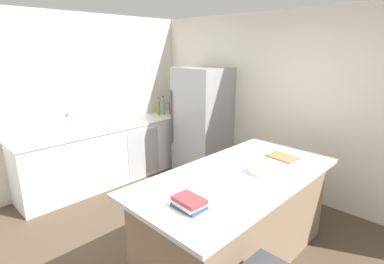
# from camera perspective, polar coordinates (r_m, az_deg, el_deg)

# --- Properties ---
(ground_plane) EXTENTS (7.20, 7.20, 0.00)m
(ground_plane) POSITION_cam_1_polar(r_m,az_deg,el_deg) (3.33, -4.15, -23.03)
(ground_plane) COLOR #4C3D2D
(wall_rear) EXTENTS (6.00, 0.10, 2.60)m
(wall_rear) POSITION_cam_1_polar(r_m,az_deg,el_deg) (4.47, 17.77, 4.97)
(wall_rear) COLOR silver
(wall_rear) RESTS_ON ground_plane
(wall_left) EXTENTS (0.10, 6.00, 2.60)m
(wall_left) POSITION_cam_1_polar(r_m,az_deg,el_deg) (4.80, -24.29, 5.03)
(wall_left) COLOR silver
(wall_left) RESTS_ON ground_plane
(counter_run_left) EXTENTS (0.63, 2.96, 0.92)m
(counter_run_left) POSITION_cam_1_polar(r_m,az_deg,el_deg) (4.96, -14.84, -3.83)
(counter_run_left) COLOR white
(counter_run_left) RESTS_ON ground_plane
(kitchen_island) EXTENTS (1.07, 2.19, 0.93)m
(kitchen_island) POSITION_cam_1_polar(r_m,az_deg,el_deg) (3.09, 8.68, -15.87)
(kitchen_island) COLOR #8E755B
(kitchen_island) RESTS_ON ground_plane
(refrigerator) EXTENTS (0.78, 0.76, 1.80)m
(refrigerator) POSITION_cam_1_polar(r_m,az_deg,el_deg) (4.92, 2.05, 1.89)
(refrigerator) COLOR #93969B
(refrigerator) RESTS_ON ground_plane
(sink_faucet) EXTENTS (0.15, 0.05, 0.30)m
(sink_faucet) POSITION_cam_1_polar(r_m,az_deg,el_deg) (4.68, -19.22, 2.48)
(sink_faucet) COLOR silver
(sink_faucet) RESTS_ON counter_run_left
(flower_vase) EXTENTS (0.08, 0.08, 0.30)m
(flower_vase) POSITION_cam_1_polar(r_m,az_deg,el_deg) (4.51, -22.82, 0.95)
(flower_vase) COLOR silver
(flower_vase) RESTS_ON counter_run_left
(paper_towel_roll) EXTENTS (0.14, 0.14, 0.31)m
(paper_towel_roll) POSITION_cam_1_polar(r_m,az_deg,el_deg) (4.76, -15.57, 2.72)
(paper_towel_roll) COLOR gray
(paper_towel_roll) RESTS_ON counter_run_left
(whiskey_bottle) EXTENTS (0.09, 0.09, 0.28)m
(whiskey_bottle) POSITION_cam_1_polar(r_m,az_deg,el_deg) (5.53, -2.64, 4.80)
(whiskey_bottle) COLOR brown
(whiskey_bottle) RESTS_ON counter_run_left
(wine_bottle) EXTENTS (0.08, 0.08, 0.41)m
(wine_bottle) POSITION_cam_1_polar(r_m,az_deg,el_deg) (5.47, -3.60, 5.30)
(wine_bottle) COLOR #19381E
(wine_bottle) RESTS_ON counter_run_left
(vinegar_bottle) EXTENTS (0.06, 0.06, 0.31)m
(vinegar_bottle) POSITION_cam_1_polar(r_m,az_deg,el_deg) (5.42, -4.13, 4.70)
(vinegar_bottle) COLOR #994C23
(vinegar_bottle) RESTS_ON counter_run_left
(gin_bottle) EXTENTS (0.08, 0.08, 0.33)m
(gin_bottle) POSITION_cam_1_polar(r_m,az_deg,el_deg) (5.44, -5.64, 4.84)
(gin_bottle) COLOR #8CB79E
(gin_bottle) RESTS_ON counter_run_left
(olive_oil_bottle) EXTENTS (0.06, 0.06, 0.32)m
(olive_oil_bottle) POSITION_cam_1_polar(r_m,az_deg,el_deg) (5.38, -6.54, 4.63)
(olive_oil_bottle) COLOR olive
(olive_oil_bottle) RESTS_ON counter_run_left
(cookbook_stack) EXTENTS (0.25, 0.18, 0.08)m
(cookbook_stack) POSITION_cam_1_polar(r_m,az_deg,el_deg) (2.27, -0.57, -13.53)
(cookbook_stack) COLOR #334770
(cookbook_stack) RESTS_ON kitchen_island
(mixing_bowl) EXTENTS (0.22, 0.22, 0.08)m
(mixing_bowl) POSITION_cam_1_polar(r_m,az_deg,el_deg) (2.91, 13.10, -7.05)
(mixing_bowl) COLOR silver
(mixing_bowl) RESTS_ON kitchen_island
(cutting_board) EXTENTS (0.33, 0.25, 0.02)m
(cutting_board) POSITION_cam_1_polar(r_m,az_deg,el_deg) (3.39, 17.10, -4.62)
(cutting_board) COLOR #9E7042
(cutting_board) RESTS_ON kitchen_island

